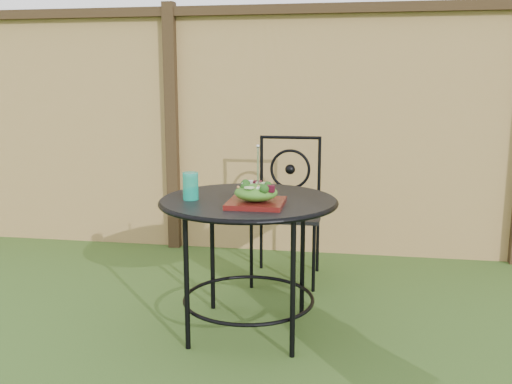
% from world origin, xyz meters
% --- Properties ---
extents(fence, '(8.00, 0.12, 1.90)m').
position_xyz_m(fence, '(-0.00, 2.19, 0.95)').
color(fence, tan).
rests_on(fence, ground).
extents(patio_table, '(0.92, 0.92, 0.72)m').
position_xyz_m(patio_table, '(-0.43, 0.69, 0.59)').
color(patio_table, black).
rests_on(patio_table, ground).
extents(patio_chair, '(0.46, 0.46, 0.95)m').
position_xyz_m(patio_chair, '(-0.33, 1.58, 0.50)').
color(patio_chair, black).
rests_on(patio_chair, ground).
extents(salad_plate, '(0.27, 0.27, 0.02)m').
position_xyz_m(salad_plate, '(-0.36, 0.53, 0.74)').
color(salad_plate, '#401209').
rests_on(salad_plate, patio_table).
extents(salad, '(0.21, 0.21, 0.08)m').
position_xyz_m(salad, '(-0.36, 0.53, 0.79)').
color(salad, '#235614').
rests_on(salad, salad_plate).
extents(fork, '(0.01, 0.01, 0.18)m').
position_xyz_m(fork, '(-0.35, 0.53, 0.92)').
color(fork, silver).
rests_on(fork, salad).
extents(drinking_glass, '(0.08, 0.08, 0.14)m').
position_xyz_m(drinking_glass, '(-0.71, 0.62, 0.79)').
color(drinking_glass, '#0D9F7F').
rests_on(drinking_glass, patio_table).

